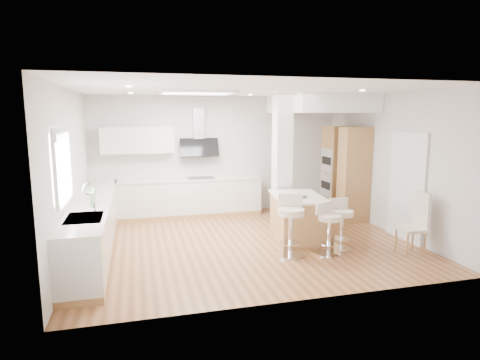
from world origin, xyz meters
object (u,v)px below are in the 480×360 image
object	(u,v)px
peninsula	(298,217)
bar_stool_c	(341,222)
bar_stool_a	(291,222)
dining_chair	(416,221)
bar_stool_b	(328,226)

from	to	relation	value
peninsula	bar_stool_c	distance (m)	0.95
bar_stool_a	dining_chair	world-z (taller)	dining_chair
bar_stool_b	dining_chair	distance (m)	1.52
bar_stool_a	bar_stool_b	size ratio (longest dim) A/B	1.17
bar_stool_a	bar_stool_c	xyz separation A→B (m)	(0.98, 0.08, -0.08)
bar_stool_b	dining_chair	world-z (taller)	dining_chair
bar_stool_b	peninsula	bearing A→B (deg)	76.22
peninsula	bar_stool_c	size ratio (longest dim) A/B	1.64
bar_stool_a	dining_chair	xyz separation A→B (m)	(2.12, -0.43, -0.02)
peninsula	bar_stool_c	xyz separation A→B (m)	(0.48, -0.82, 0.09)
bar_stool_a	bar_stool_b	xyz separation A→B (m)	(0.64, -0.12, -0.08)
bar_stool_b	dining_chair	size ratio (longest dim) A/B	0.84
dining_chair	bar_stool_a	bearing A→B (deg)	171.87
bar_stool_b	bar_stool_a	bearing A→B (deg)	148.13
peninsula	bar_stool_c	world-z (taller)	bar_stool_c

